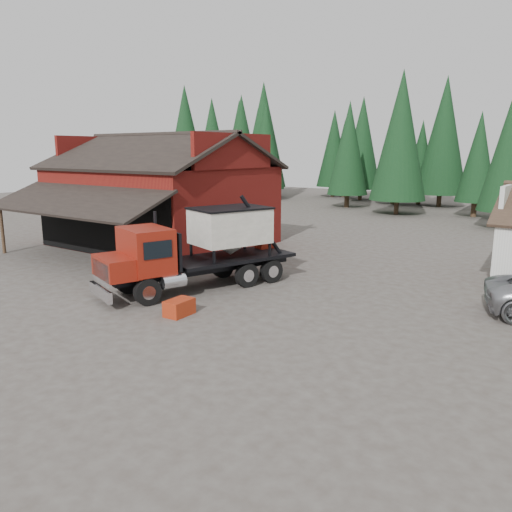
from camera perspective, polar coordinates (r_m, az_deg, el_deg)
The scene contains 8 objects.
ground at distance 19.26m, azimuth -9.00°, elevation -6.42°, with size 120.00×120.00×0.00m, color #443B35.
red_barn at distance 33.25m, azimuth -10.75°, elevation 5.99°, with size 12.80×13.63×7.18m.
conifer_backdrop at distance 56.75m, azimuth 22.31°, elevation 4.96°, with size 76.00×16.00×16.00m, color #103217, non-canonical shape.
near_pine_a at distance 53.82m, azimuth -4.99°, elevation 12.29°, with size 4.40×4.40×11.40m.
near_pine_b at distance 43.49m, azimuth 26.91°, elevation 10.51°, with size 3.96×3.96×10.40m.
near_pine_d at distance 49.91m, azimuth 16.18°, elevation 13.06°, with size 5.28×5.28×13.40m.
feed_truck at distance 22.08m, azimuth -6.35°, elevation 1.14°, with size 5.25×9.31×4.08m.
equip_box at distance 18.88m, azimuth -8.77°, elevation -5.83°, with size 0.70×1.10×0.60m, color #9C2A11.
Camera 1 is at (12.94, -12.93, 6.01)m, focal length 35.00 mm.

